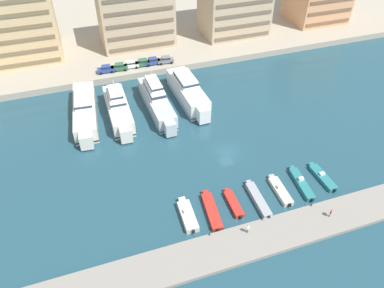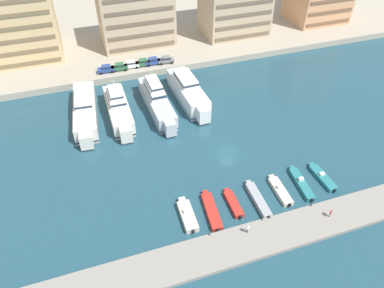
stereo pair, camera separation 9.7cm
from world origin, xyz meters
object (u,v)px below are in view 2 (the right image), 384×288
(motorboat_cream_far_left, at_px, (187,215))
(motorboat_red_mid_left, at_px, (233,203))
(yacht_ivory_left, at_px, (118,109))
(motorboat_cream_center, at_px, (280,191))
(motorboat_teal_mid_right, at_px, (322,177))
(car_blue_center, at_px, (153,61))
(car_grey_center_right, at_px, (166,60))
(yacht_ivory_far_left, at_px, (85,111))
(car_green_left, at_px, (120,67))
(motorboat_teal_center_right, at_px, (301,183))
(car_green_center_left, at_px, (143,62))
(yacht_silver_mid_left, at_px, (157,100))
(pedestrian_mid_deck, at_px, (247,229))
(pedestrian_near_edge, at_px, (331,213))
(motorboat_red_left, at_px, (211,211))
(yacht_white_center_left, at_px, (188,92))
(car_blue_far_left, at_px, (106,69))
(car_white_mid_left, at_px, (131,64))

(motorboat_cream_far_left, distance_m, motorboat_red_mid_left, 8.00)
(yacht_ivory_left, height_order, motorboat_cream_center, yacht_ivory_left)
(motorboat_cream_center, relative_size, motorboat_teal_mid_right, 0.98)
(yacht_ivory_left, bearing_deg, car_blue_center, 55.72)
(car_blue_center, xyz_separation_m, car_grey_center_right, (3.39, -0.34, 0.00))
(yacht_ivory_far_left, height_order, motorboat_cream_far_left, yacht_ivory_far_left)
(yacht_ivory_far_left, distance_m, motorboat_red_mid_left, 38.26)
(yacht_ivory_left, height_order, car_green_left, yacht_ivory_left)
(motorboat_teal_center_right, relative_size, car_grey_center_right, 2.01)
(yacht_ivory_far_left, bearing_deg, car_grey_center_right, 34.71)
(yacht_ivory_left, relative_size, car_green_center_left, 4.46)
(yacht_silver_mid_left, xyz_separation_m, pedestrian_mid_deck, (4.48, -36.95, -0.73))
(motorboat_cream_center, relative_size, pedestrian_near_edge, 4.41)
(motorboat_teal_center_right, height_order, car_green_left, car_green_left)
(motorboat_red_left, distance_m, motorboat_cream_center, 12.71)
(motorboat_cream_far_left, xyz_separation_m, car_green_left, (-1.91, 47.91, 2.06))
(motorboat_cream_center, height_order, pedestrian_near_edge, pedestrian_near_edge)
(yacht_silver_mid_left, height_order, motorboat_teal_center_right, yacht_silver_mid_left)
(car_green_left, bearing_deg, motorboat_red_mid_left, -78.31)
(pedestrian_mid_deck, bearing_deg, motorboat_cream_center, 34.15)
(motorboat_teal_center_right, bearing_deg, motorboat_red_left, -177.92)
(pedestrian_mid_deck, bearing_deg, yacht_silver_mid_left, 96.91)
(car_green_center_left, height_order, car_blue_center, same)
(motorboat_red_left, bearing_deg, motorboat_teal_center_right, 2.08)
(yacht_white_center_left, bearing_deg, car_grey_center_right, 92.93)
(car_blue_far_left, relative_size, car_green_left, 0.99)
(yacht_white_center_left, bearing_deg, yacht_ivory_far_left, 179.16)
(motorboat_cream_far_left, bearing_deg, motorboat_teal_center_right, 0.90)
(yacht_ivory_far_left, bearing_deg, motorboat_red_left, -63.73)
(motorboat_red_mid_left, distance_m, pedestrian_near_edge, 15.35)
(motorboat_teal_mid_right, bearing_deg, yacht_white_center_left, 114.86)
(motorboat_cream_far_left, relative_size, pedestrian_near_edge, 4.34)
(yacht_silver_mid_left, height_order, car_blue_far_left, yacht_silver_mid_left)
(pedestrian_mid_deck, bearing_deg, motorboat_teal_mid_right, 20.41)
(motorboat_red_left, height_order, motorboat_red_mid_left, motorboat_red_left)
(car_blue_center, bearing_deg, yacht_ivory_far_left, -140.11)
(motorboat_red_left, bearing_deg, car_blue_far_left, 100.87)
(pedestrian_near_edge, bearing_deg, yacht_white_center_left, 104.80)
(motorboat_teal_mid_right, relative_size, car_grey_center_right, 1.77)
(pedestrian_near_edge, bearing_deg, car_green_center_left, 107.10)
(yacht_ivory_left, bearing_deg, yacht_white_center_left, 5.49)
(motorboat_red_left, height_order, car_white_mid_left, car_white_mid_left)
(motorboat_cream_far_left, height_order, car_grey_center_right, car_grey_center_right)
(car_blue_center, bearing_deg, motorboat_teal_mid_right, -68.41)
(motorboat_cream_far_left, xyz_separation_m, motorboat_red_mid_left, (8.00, -0.02, -0.13))
(pedestrian_mid_deck, bearing_deg, car_green_center_left, 93.63)
(yacht_white_center_left, distance_m, motorboat_cream_far_left, 33.93)
(yacht_ivory_far_left, xyz_separation_m, car_white_mid_left, (13.08, 15.73, 0.60))
(car_blue_center, relative_size, car_grey_center_right, 0.97)
(yacht_ivory_far_left, xyz_separation_m, motorboat_cream_far_left, (12.14, -32.46, -1.46))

